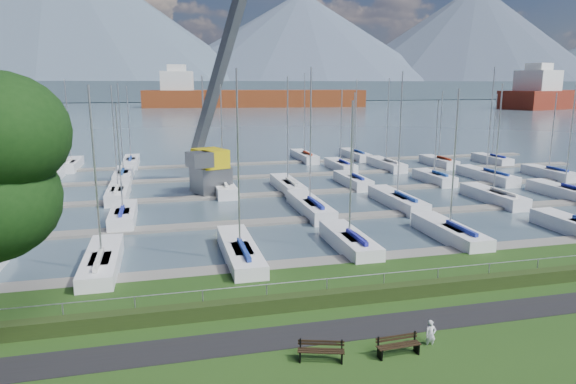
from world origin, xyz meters
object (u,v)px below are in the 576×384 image
object	(u,v)px
crane	(213,136)
person	(431,331)
bench_right	(398,345)
bench_left	(321,351)

from	to	relation	value
crane	person	bearing A→B (deg)	-101.89
person	crane	distance (m)	35.02
bench_right	person	xyz separation A→B (m)	(1.65, 0.42, 0.19)
bench_left	bench_right	xyz separation A→B (m)	(3.07, -0.33, 0.00)
bench_left	crane	bearing A→B (deg)	108.28
bench_right	crane	xyz separation A→B (m)	(-3.63, 34.72, 4.91)
bench_left	crane	world-z (taller)	crane
bench_left	crane	size ratio (longest dim) A/B	0.08
bench_left	person	distance (m)	4.72
bench_left	person	world-z (taller)	person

